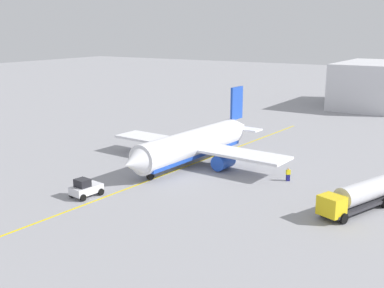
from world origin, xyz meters
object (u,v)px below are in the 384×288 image
object	(u,v)px
airplane	(194,145)
refueling_worker	(288,175)
fuel_tanker	(359,195)
safety_cone_nose	(87,184)
pushback_tug	(85,188)

from	to	relation	value
airplane	refueling_worker	bearing A→B (deg)	88.19
fuel_tanker	safety_cone_nose	world-z (taller)	fuel_tanker
fuel_tanker	refueling_worker	world-z (taller)	fuel_tanker
safety_cone_nose	pushback_tug	bearing A→B (deg)	42.08
fuel_tanker	safety_cone_nose	xyz separation A→B (m)	(9.45, -30.24, -1.39)
airplane	fuel_tanker	world-z (taller)	airplane
pushback_tug	refueling_worker	distance (m)	25.33
airplane	refueling_worker	world-z (taller)	airplane
airplane	safety_cone_nose	size ratio (longest dim) A/B	41.83
pushback_tug	airplane	bearing A→B (deg)	169.47
fuel_tanker	refueling_worker	distance (m)	11.75
refueling_worker	safety_cone_nose	size ratio (longest dim) A/B	2.50
pushback_tug	safety_cone_nose	size ratio (longest dim) A/B	5.62
fuel_tanker	safety_cone_nose	bearing A→B (deg)	-72.64
airplane	pushback_tug	distance (m)	18.82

